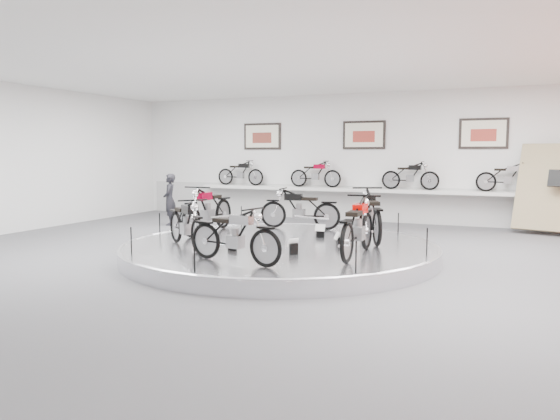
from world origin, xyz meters
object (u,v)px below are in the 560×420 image
at_px(display_platform, 280,251).
at_px(bike_b, 300,209).
at_px(bike_c, 208,209).
at_px(visitor, 170,199).
at_px(bike_a, 371,214).
at_px(bike_e, 234,235).
at_px(bike_f, 358,226).
at_px(shelf, 361,190).
at_px(bike_d, 186,223).

relative_size(display_platform, bike_b, 3.76).
distance_m(bike_c, visitor, 3.96).
height_order(bike_a, bike_b, bike_a).
relative_size(bike_e, bike_f, 0.89).
xyz_separation_m(bike_e, visitor, (-5.13, 5.56, -0.01)).
relative_size(bike_b, visitor, 1.11).
bearing_deg(bike_f, visitor, 57.64).
distance_m(display_platform, bike_f, 2.06).
bearing_deg(shelf, bike_b, -95.46).
distance_m(shelf, bike_b, 4.25).
bearing_deg(bike_e, visitor, 144.34).
relative_size(display_platform, bike_d, 3.83).
height_order(shelf, visitor, visitor).
xyz_separation_m(shelf, visitor, (-5.06, -2.94, -0.24)).
bearing_deg(bike_b, bike_a, 146.92).
distance_m(display_platform, bike_d, 1.99).
relative_size(bike_d, bike_e, 1.03).
height_order(bike_f, visitor, visitor).
bearing_deg(bike_f, bike_e, 127.85).
bearing_deg(bike_a, bike_b, 38.98).
relative_size(bike_e, visitor, 1.06).
xyz_separation_m(bike_b, bike_d, (-1.10, -3.31, -0.01)).
xyz_separation_m(bike_a, bike_b, (-2.00, 1.03, -0.05)).
xyz_separation_m(bike_c, bike_d, (0.64, -1.91, -0.06)).
bearing_deg(bike_c, bike_f, 68.66).
bearing_deg(display_platform, bike_e, -87.94).
height_order(bike_b, visitor, visitor).
relative_size(display_platform, bike_f, 3.49).
relative_size(bike_a, bike_c, 1.00).
bearing_deg(bike_d, shelf, 117.50).
bearing_deg(bike_a, visitor, 47.01).
bearing_deg(bike_c, bike_e, 36.59).
xyz_separation_m(bike_b, visitor, (-4.65, 1.28, -0.04)).
height_order(shelf, bike_d, bike_d).
relative_size(shelf, bike_d, 6.59).
xyz_separation_m(display_platform, bike_a, (1.60, 1.15, 0.70)).
xyz_separation_m(bike_d, visitor, (-3.56, 4.60, -0.03)).
distance_m(display_platform, shelf, 6.46).
height_order(shelf, bike_e, bike_e).
distance_m(bike_b, bike_e, 4.30).
height_order(bike_a, visitor, visitor).
xyz_separation_m(bike_b, bike_e, (0.48, -4.27, -0.02)).
bearing_deg(display_platform, bike_a, 35.70).
bearing_deg(bike_c, bike_a, 94.57).
distance_m(display_platform, bike_e, 2.19).
xyz_separation_m(bike_a, bike_e, (-1.52, -3.25, -0.08)).
xyz_separation_m(display_platform, shelf, (0.00, 6.40, 0.85)).
height_order(bike_c, bike_f, bike_c).
xyz_separation_m(shelf, bike_f, (1.81, -7.08, -0.16)).
height_order(display_platform, shelf, shelf).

